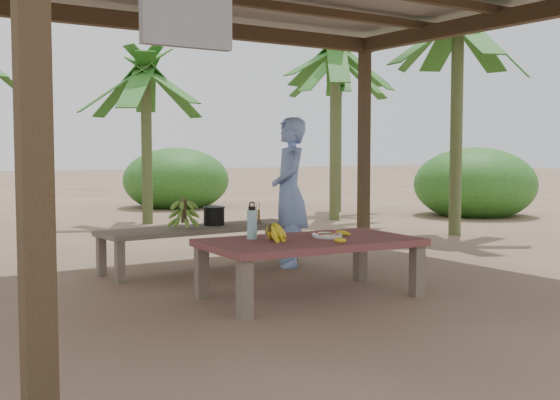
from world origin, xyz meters
TOP-DOWN VIEW (x-y plane):
  - ground at (0.00, 0.00)m, footprint 80.00×80.00m
  - work_table at (-0.09, -0.46)m, footprint 1.87×1.13m
  - bench at (-0.21, 1.33)m, footprint 2.23×0.71m
  - ripe_banana_bunch at (-0.45, -0.40)m, footprint 0.34×0.31m
  - plate at (0.09, -0.46)m, footprint 0.26×0.26m
  - loose_banana_front at (-0.04, -0.81)m, footprint 0.16×0.07m
  - loose_banana_side at (0.31, -0.42)m, footprint 0.10×0.15m
  - water_flask at (-0.50, -0.19)m, footprint 0.09×0.09m
  - green_banana_stalk at (-0.43, 1.31)m, footprint 0.29×0.29m
  - cooking_pot at (-0.04, 1.39)m, footprint 0.22×0.22m
  - skewer_rack at (0.41, 1.31)m, footprint 0.18×0.09m
  - woman at (0.67, 0.98)m, footprint 0.60×0.70m
  - banana_plant_ne at (4.17, 4.77)m, footprint 1.80×1.80m
  - banana_plant_n at (1.09, 6.00)m, footprint 1.80×1.80m
  - banana_plant_e at (4.29, 1.98)m, footprint 1.80×1.80m
  - banana_plant_far at (5.27, 6.11)m, footprint 1.80×1.80m

SIDE VIEW (x-z plane):
  - ground at x=0.00m, z-range 0.00..0.00m
  - bench at x=-0.21m, z-range 0.17..0.62m
  - work_table at x=-0.09m, z-range 0.18..0.68m
  - plate at x=0.09m, z-range 0.50..0.54m
  - loose_banana_front at x=-0.04m, z-range 0.50..0.54m
  - loose_banana_side at x=0.31m, z-range 0.50..0.54m
  - cooking_pot at x=-0.04m, z-range 0.45..0.64m
  - skewer_rack at x=0.41m, z-range 0.45..0.69m
  - ripe_banana_bunch at x=-0.45m, z-range 0.50..0.66m
  - green_banana_stalk at x=-0.43m, z-range 0.45..0.77m
  - water_flask at x=-0.50m, z-range 0.47..0.79m
  - woman at x=0.67m, z-range 0.00..1.61m
  - banana_plant_n at x=1.09m, z-range 0.96..3.83m
  - banana_plant_ne at x=4.17m, z-range 1.17..4.51m
  - banana_plant_far at x=5.27m, z-range 1.19..4.57m
  - banana_plant_e at x=4.29m, z-range 1.21..4.62m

